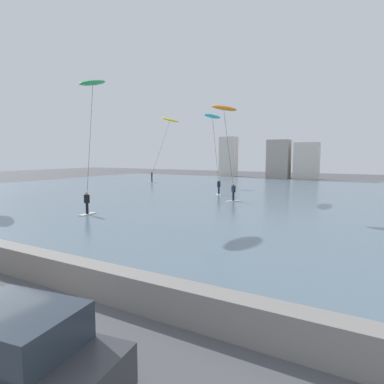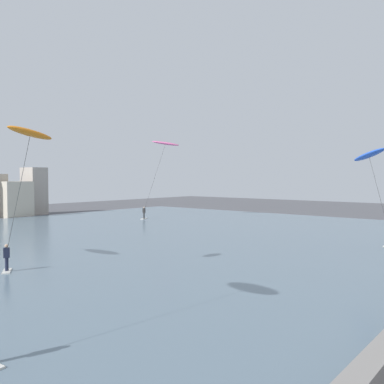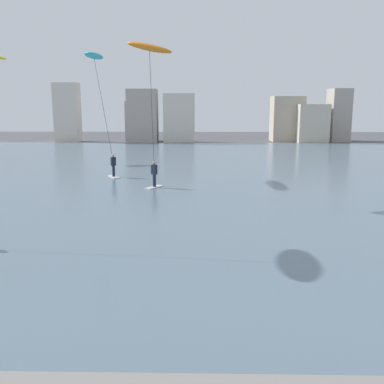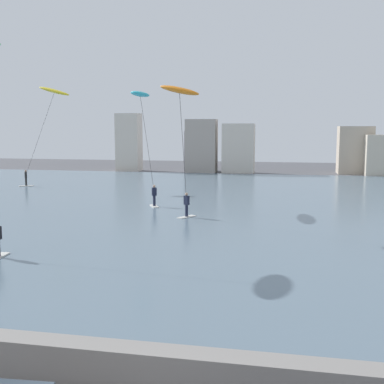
{
  "view_description": "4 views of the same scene",
  "coord_description": "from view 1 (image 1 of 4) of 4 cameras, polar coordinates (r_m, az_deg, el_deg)",
  "views": [
    {
      "loc": [
        7.77,
        -3.56,
        4.35
      ],
      "look_at": [
        -0.91,
        11.5,
        2.4
      ],
      "focal_mm": 31.0,
      "sensor_mm": 36.0,
      "label": 1
    },
    {
      "loc": [
        -15.96,
        0.33,
        5.76
      ],
      "look_at": [
        0.25,
        13.69,
        5.0
      ],
      "focal_mm": 38.84,
      "sensor_mm": 36.0,
      "label": 2
    },
    {
      "loc": [
        -1.12,
        -2.62,
        5.32
      ],
      "look_at": [
        -1.43,
        12.59,
        2.24
      ],
      "focal_mm": 41.36,
      "sensor_mm": 36.0,
      "label": 3
    },
    {
      "loc": [
        2.62,
        -6.71,
        6.02
      ],
      "look_at": [
        -1.65,
        14.55,
        3.15
      ],
      "focal_mm": 45.68,
      "sensor_mm": 36.0,
      "label": 4
    }
  ],
  "objects": [
    {
      "name": "far_shore_buildings",
      "position": [
        62.77,
        24.62,
        4.82
      ],
      "size": [
        40.31,
        6.15,
        7.96
      ],
      "color": "beige",
      "rests_on": "ground"
    },
    {
      "name": "parked_car_charcoal",
      "position": [
        7.14,
        -28.7,
        -23.52
      ],
      "size": [
        4.31,
        2.36,
        1.76
      ],
      "color": "#38383D",
      "rests_on": "ground"
    },
    {
      "name": "kitesurfer_cyan",
      "position": [
        36.84,
        3.63,
        12.01
      ],
      "size": [
        2.53,
        3.73,
        8.67
      ],
      "color": "silver",
      "rests_on": "water_bay"
    },
    {
      "name": "seawall_barrier",
      "position": [
        11.19,
        -17.15,
        -14.05
      ],
      "size": [
        60.0,
        0.7,
        0.99
      ],
      "primitive_type": "cube",
      "color": "gray",
      "rests_on": "ground"
    },
    {
      "name": "kitesurfer_green",
      "position": [
        28.16,
        -16.77,
        16.26
      ],
      "size": [
        3.34,
        5.44,
        10.57
      ],
      "color": "silver",
      "rests_on": "water_bay"
    },
    {
      "name": "kitesurfer_yellow",
      "position": [
        50.83,
        -4.13,
        11.39
      ],
      "size": [
        5.76,
        1.33,
        10.06
      ],
      "color": "silver",
      "rests_on": "water_bay"
    },
    {
      "name": "water_bay",
      "position": [
        34.92,
        16.87,
        -0.95
      ],
      "size": [
        84.0,
        52.0,
        0.1
      ],
      "primitive_type": "cube",
      "color": "slate",
      "rests_on": "ground"
    },
    {
      "name": "kitesurfer_orange",
      "position": [
        28.5,
        5.75,
        11.94
      ],
      "size": [
        2.6,
        3.91,
        8.56
      ],
      "color": "silver",
      "rests_on": "water_bay"
    }
  ]
}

